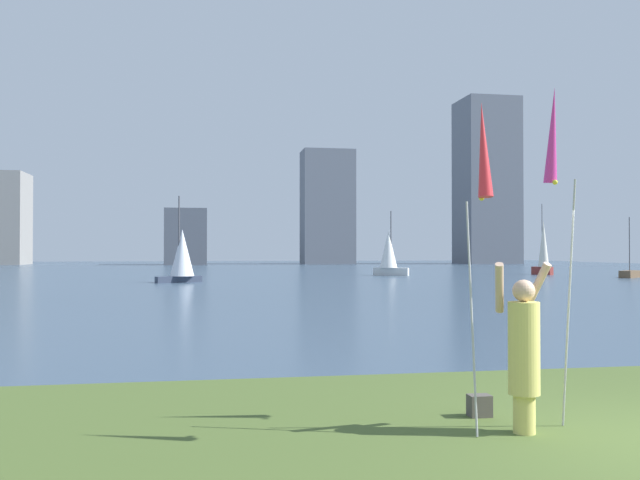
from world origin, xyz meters
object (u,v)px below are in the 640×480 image
(sailboat_7, at_px, (630,274))
(sailboat_1, at_px, (543,248))
(kite_flag_left, at_px, (483,159))
(bag, at_px, (479,406))
(person, at_px, (524,349))
(sailboat_2, at_px, (389,252))
(kite_flag_right, at_px, (553,144))
(sailboat_4, at_px, (182,255))

(sailboat_7, bearing_deg, sailboat_1, 116.80)
(kite_flag_left, bearing_deg, bag, 69.27)
(person, xyz_separation_m, sailboat_2, (11.19, 45.55, 0.91))
(kite_flag_right, relative_size, sailboat_2, 0.77)
(person, height_order, sailboat_1, sailboat_1)
(kite_flag_right, bearing_deg, kite_flag_left, -151.00)
(sailboat_1, bearing_deg, person, -118.29)
(bag, bearing_deg, sailboat_2, 75.74)
(bag, distance_m, sailboat_1, 50.57)
(sailboat_7, bearing_deg, bag, -126.42)
(sailboat_4, bearing_deg, kite_flag_right, -81.52)
(sailboat_2, bearing_deg, sailboat_7, -23.52)
(sailboat_1, bearing_deg, kite_flag_left, -118.73)
(sailboat_1, bearing_deg, bag, -118.91)
(kite_flag_right, xyz_separation_m, sailboat_1, (23.65, 44.64, -1.11))
(person, bearing_deg, sailboat_7, 39.91)
(kite_flag_right, height_order, sailboat_1, sailboat_1)
(kite_flag_right, distance_m, sailboat_4, 36.69)
(kite_flag_left, bearing_deg, sailboat_4, 96.54)
(kite_flag_left, height_order, sailboat_2, sailboat_2)
(bag, height_order, sailboat_1, sailboat_1)
(kite_flag_right, bearing_deg, person, -146.25)
(bag, bearing_deg, person, -76.70)
(kite_flag_right, xyz_separation_m, sailboat_4, (-5.41, 36.26, -1.57))
(bag, relative_size, sailboat_4, 0.05)
(person, distance_m, kite_flag_left, 2.18)
(sailboat_2, height_order, sailboat_7, sailboat_2)
(person, height_order, bag, person)
(kite_flag_left, height_order, sailboat_4, sailboat_4)
(sailboat_4, bearing_deg, kite_flag_left, -83.46)
(kite_flag_right, relative_size, sailboat_7, 0.89)
(sailboat_4, bearing_deg, person, -82.51)
(sailboat_1, height_order, sailboat_7, sailboat_1)
(kite_flag_right, distance_m, sailboat_2, 46.41)
(person, xyz_separation_m, sailboat_4, (-4.82, 36.65, 0.81))
(person, relative_size, bag, 7.05)
(kite_flag_right, xyz_separation_m, sailboat_7, (26.99, 38.03, -3.01))
(kite_flag_left, distance_m, sailboat_7, 47.92)
(kite_flag_left, bearing_deg, kite_flag_right, 29.00)
(kite_flag_right, relative_size, sailboat_1, 0.68)
(sailboat_4, height_order, sailboat_7, sailboat_4)
(person, distance_m, sailboat_7, 47.30)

